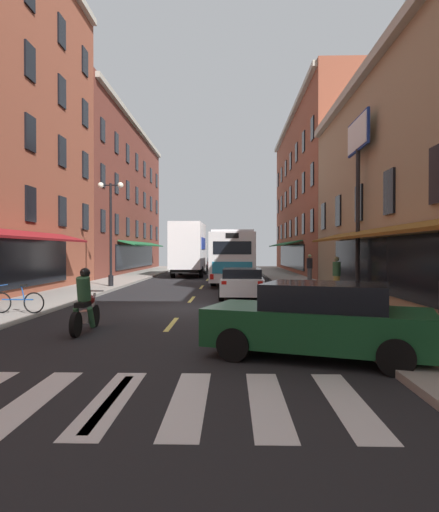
% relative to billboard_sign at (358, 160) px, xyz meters
% --- Properties ---
extents(ground_plane, '(34.80, 80.00, 0.10)m').
position_rel_billboard_sign_xyz_m(ground_plane, '(-7.05, -2.87, -5.96)').
color(ground_plane, black).
extents(lane_centre_dashes, '(0.14, 73.90, 0.01)m').
position_rel_billboard_sign_xyz_m(lane_centre_dashes, '(-7.05, -3.12, -5.91)').
color(lane_centre_dashes, '#DBCC4C').
rests_on(lane_centre_dashes, ground).
extents(crosswalk_near, '(7.10, 2.80, 0.01)m').
position_rel_billboard_sign_xyz_m(crosswalk_near, '(-7.05, -12.87, -5.91)').
color(crosswalk_near, silver).
rests_on(crosswalk_near, ground).
extents(sidewalk_left, '(3.00, 80.00, 0.14)m').
position_rel_billboard_sign_xyz_m(sidewalk_left, '(-12.95, -2.87, -5.84)').
color(sidewalk_left, gray).
rests_on(sidewalk_left, ground).
extents(sidewalk_right, '(3.00, 80.00, 0.14)m').
position_rel_billboard_sign_xyz_m(sidewalk_right, '(-1.15, -2.87, -5.84)').
color(sidewalk_right, gray).
rests_on(sidewalk_right, ground).
extents(billboard_sign, '(0.40, 2.92, 7.57)m').
position_rel_billboard_sign_xyz_m(billboard_sign, '(0.00, 0.00, 0.00)').
color(billboard_sign, black).
rests_on(billboard_sign, sidewalk_right).
extents(transit_bus, '(2.85, 11.49, 3.27)m').
position_rel_billboard_sign_xyz_m(transit_bus, '(-5.16, 10.62, -4.20)').
color(transit_bus, white).
rests_on(transit_bus, ground).
extents(box_truck, '(2.59, 7.64, 4.27)m').
position_rel_billboard_sign_xyz_m(box_truck, '(-8.74, 17.09, -3.74)').
color(box_truck, white).
rests_on(box_truck, ground).
extents(sedan_near, '(2.04, 4.55, 1.36)m').
position_rel_billboard_sign_xyz_m(sedan_near, '(-8.61, 26.55, -5.20)').
color(sedan_near, maroon).
rests_on(sedan_near, ground).
extents(sedan_mid, '(2.01, 4.43, 1.31)m').
position_rel_billboard_sign_xyz_m(sedan_mid, '(-4.87, 0.84, -5.23)').
color(sedan_mid, silver).
rests_on(sedan_mid, ground).
extents(sedan_far, '(4.64, 3.15, 1.47)m').
position_rel_billboard_sign_xyz_m(sedan_far, '(-3.63, -10.28, -5.17)').
color(sedan_far, '#144723').
rests_on(sedan_far, ground).
extents(motorcycle_rider, '(0.62, 2.07, 1.66)m').
position_rel_billboard_sign_xyz_m(motorcycle_rider, '(-9.11, -7.68, -5.20)').
color(motorcycle_rider, black).
rests_on(motorcycle_rider, ground).
extents(bicycle_near, '(1.71, 0.48, 0.91)m').
position_rel_billboard_sign_xyz_m(bicycle_near, '(-12.04, -5.25, -5.41)').
color(bicycle_near, black).
rests_on(bicycle_near, sidewalk_left).
extents(pedestrian_mid, '(0.36, 0.36, 1.73)m').
position_rel_billboard_sign_xyz_m(pedestrian_mid, '(-0.38, 9.41, -4.88)').
color(pedestrian_mid, '#4C4C51').
rests_on(pedestrian_mid, sidewalk_right).
extents(pedestrian_far, '(0.36, 0.36, 1.70)m').
position_rel_billboard_sign_xyz_m(pedestrian_far, '(-0.58, 1.32, -4.90)').
color(pedestrian_far, '#B29947').
rests_on(pedestrian_far, sidewalk_right).
extents(street_lamp_twin, '(1.42, 0.32, 5.74)m').
position_rel_billboard_sign_xyz_m(street_lamp_twin, '(-12.01, 5.51, -2.61)').
color(street_lamp_twin, black).
rests_on(street_lamp_twin, sidewalk_left).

